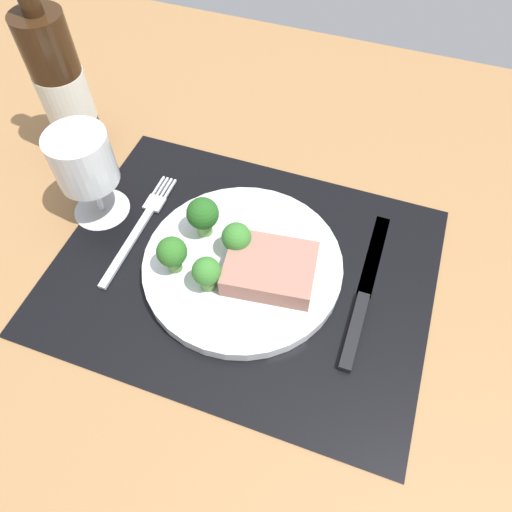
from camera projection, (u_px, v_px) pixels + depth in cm
name	position (u px, v px, depth cm)	size (l,w,h in cm)	color
ground_plane	(243.00, 276.00, 61.33)	(140.00, 110.00, 3.00)	#996D42
placemat	(243.00, 269.00, 59.97)	(46.24, 35.89, 0.30)	black
plate	(243.00, 265.00, 59.19)	(24.48, 24.48, 1.60)	silver
steak	(270.00, 268.00, 56.28)	(10.41, 8.08, 2.76)	#9E6B5B
broccoli_back_left	(203.00, 215.00, 58.43)	(4.01, 4.01, 5.57)	#6B994C
broccoli_near_fork	(236.00, 238.00, 57.08)	(3.57, 3.57, 4.79)	#6B994C
broccoli_near_steak	(207.00, 273.00, 54.35)	(3.36, 3.36, 4.71)	#5B8942
broccoli_center	(172.00, 253.00, 55.46)	(3.60, 3.60, 5.13)	#5B8942
fork	(140.00, 227.00, 63.27)	(2.40, 19.20, 0.50)	silver
knife	(363.00, 299.00, 57.03)	(1.80, 23.00, 0.80)	black
wine_bottle	(62.00, 86.00, 63.93)	(6.62, 6.62, 30.17)	#331E0F
wine_glass	(84.00, 164.00, 58.58)	(7.59, 7.59, 12.93)	silver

